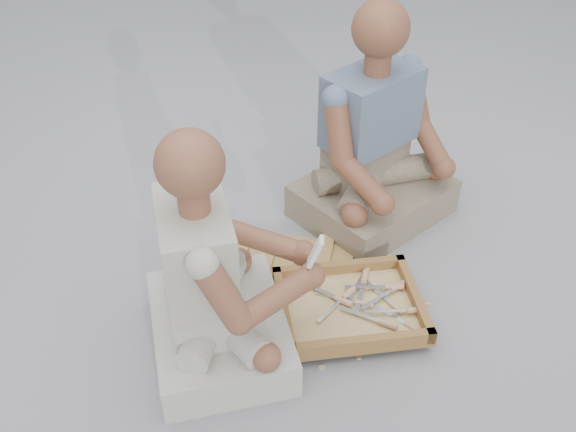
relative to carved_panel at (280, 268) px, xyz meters
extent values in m
plane|color=#929297|center=(0.01, -0.21, -0.02)|extent=(60.00, 60.00, 0.00)
cube|color=olive|center=(0.00, 0.00, 0.00)|extent=(0.66, 0.56, 0.04)
cube|color=brown|center=(0.20, -0.30, 0.03)|extent=(0.54, 0.44, 0.02)
cube|color=brown|center=(0.21, -0.11, 0.06)|extent=(0.52, 0.06, 0.05)
cube|color=brown|center=(0.19, -0.49, 0.06)|extent=(0.52, 0.06, 0.05)
cube|color=brown|center=(0.44, -0.31, 0.06)|extent=(0.05, 0.41, 0.05)
cube|color=brown|center=(-0.04, -0.29, 0.06)|extent=(0.05, 0.41, 0.05)
cube|color=tan|center=(0.20, -0.30, 0.04)|extent=(0.47, 0.38, 0.01)
cube|color=silver|center=(0.11, -0.20, 0.06)|extent=(0.12, 0.12, 0.00)
cylinder|color=#A67857|center=(0.18, -0.28, 0.06)|extent=(0.06, 0.07, 0.02)
cube|color=silver|center=(0.25, -0.27, 0.05)|extent=(0.08, 0.14, 0.00)
cylinder|color=#A67857|center=(0.29, -0.17, 0.05)|extent=(0.05, 0.07, 0.02)
cube|color=silver|center=(0.24, -0.27, 0.05)|extent=(0.08, 0.14, 0.00)
cylinder|color=#A67857|center=(0.29, -0.18, 0.05)|extent=(0.05, 0.07, 0.02)
cube|color=silver|center=(0.32, -0.36, 0.06)|extent=(0.15, 0.04, 0.00)
cylinder|color=#A67857|center=(0.42, -0.38, 0.06)|extent=(0.07, 0.03, 0.02)
cube|color=silver|center=(0.13, -0.31, 0.05)|extent=(0.13, 0.10, 0.00)
cylinder|color=#A67857|center=(0.21, -0.24, 0.05)|extent=(0.07, 0.06, 0.02)
cube|color=silver|center=(0.32, -0.36, 0.04)|extent=(0.10, 0.13, 0.00)
cylinder|color=#A67857|center=(0.39, -0.44, 0.04)|extent=(0.06, 0.07, 0.02)
cube|color=silver|center=(0.22, -0.35, 0.06)|extent=(0.13, 0.10, 0.00)
cylinder|color=#A67857|center=(0.30, -0.42, 0.06)|extent=(0.07, 0.06, 0.02)
cube|color=silver|center=(0.25, -0.21, 0.05)|extent=(0.10, 0.13, 0.00)
cylinder|color=#A67857|center=(0.32, -0.12, 0.05)|extent=(0.06, 0.07, 0.02)
cube|color=silver|center=(0.32, -0.24, 0.05)|extent=(0.07, 0.14, 0.00)
cylinder|color=#A67857|center=(0.36, -0.34, 0.05)|extent=(0.05, 0.07, 0.02)
cube|color=silver|center=(0.30, -0.30, 0.06)|extent=(0.14, 0.08, 0.00)
cylinder|color=#A67857|center=(0.40, -0.25, 0.06)|extent=(0.07, 0.05, 0.02)
cube|color=silver|center=(0.16, -0.25, 0.05)|extent=(0.14, 0.09, 0.00)
cylinder|color=#A67857|center=(0.25, -0.30, 0.05)|extent=(0.07, 0.05, 0.02)
cube|color=silver|center=(0.28, -0.23, 0.06)|extent=(0.15, 0.04, 0.00)
cylinder|color=#A67857|center=(0.39, -0.25, 0.06)|extent=(0.07, 0.04, 0.02)
cube|color=tan|center=(0.51, -0.29, -0.02)|extent=(0.02, 0.02, 0.00)
cube|color=tan|center=(-0.14, -0.18, -0.02)|extent=(0.02, 0.02, 0.00)
cube|color=tan|center=(0.08, -0.45, -0.02)|extent=(0.02, 0.02, 0.00)
cube|color=tan|center=(-0.02, -0.43, -0.02)|extent=(0.02, 0.02, 0.00)
cube|color=tan|center=(-0.08, -0.02, -0.02)|extent=(0.02, 0.02, 0.00)
cube|color=tan|center=(0.18, -0.43, -0.02)|extent=(0.02, 0.02, 0.00)
cube|color=tan|center=(0.05, -0.50, -0.02)|extent=(0.02, 0.02, 0.00)
cube|color=tan|center=(0.18, -0.48, -0.02)|extent=(0.02, 0.02, 0.00)
cube|color=tan|center=(-0.01, 0.10, -0.02)|extent=(0.02, 0.02, 0.00)
cube|color=#BBB9AD|center=(-0.28, -0.33, 0.05)|extent=(0.47, 0.58, 0.15)
cube|color=#BBB9AD|center=(-0.34, -0.34, 0.21)|extent=(0.21, 0.32, 0.17)
cube|color=#BAB5A5|center=(-0.33, -0.34, 0.45)|extent=(0.23, 0.36, 0.29)
sphere|color=brown|center=(-0.32, -0.34, 0.76)|extent=(0.20, 0.20, 0.20)
sphere|color=brown|center=(0.03, -0.26, 0.30)|extent=(0.09, 0.09, 0.09)
sphere|color=brown|center=(0.03, -0.38, 0.30)|extent=(0.09, 0.09, 0.09)
cube|color=#81715D|center=(0.47, 0.30, 0.06)|extent=(0.77, 0.72, 0.16)
cube|color=#81715D|center=(0.44, 0.36, 0.23)|extent=(0.40, 0.35, 0.19)
cube|color=slate|center=(0.45, 0.35, 0.49)|extent=(0.44, 0.39, 0.32)
sphere|color=brown|center=(0.45, 0.34, 0.83)|extent=(0.22, 0.22, 0.22)
sphere|color=brown|center=(0.74, 0.21, 0.25)|extent=(0.10, 0.10, 0.10)
sphere|color=brown|center=(0.41, 0.02, 0.25)|extent=(0.10, 0.10, 0.10)
cube|color=silver|center=(0.04, -0.38, 0.40)|extent=(0.06, 0.06, 0.11)
cube|color=black|center=(0.04, -0.38, 0.41)|extent=(0.03, 0.04, 0.04)
camera|label=1|loc=(-0.34, -1.86, 1.74)|focal=40.00mm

